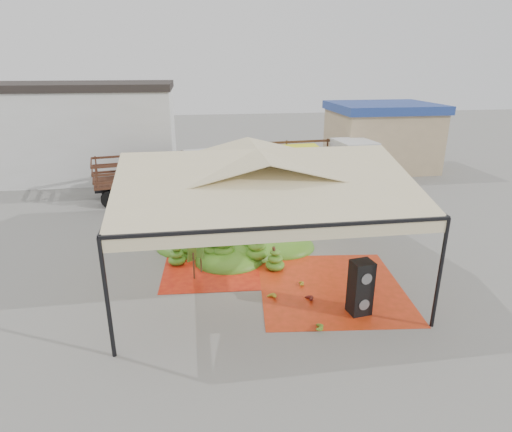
{
  "coord_description": "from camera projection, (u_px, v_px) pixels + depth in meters",
  "views": [
    {
      "loc": [
        -1.97,
        -12.72,
        6.49
      ],
      "look_at": [
        0.2,
        1.5,
        1.3
      ],
      "focal_mm": 30.0,
      "sensor_mm": 36.0,
      "label": 1
    }
  ],
  "objects": [
    {
      "name": "tarp_left",
      "position": [
        227.0,
        263.0,
        14.67
      ],
      "size": [
        4.43,
        4.24,
        0.01
      ],
      "primitive_type": "cube",
      "rotation": [
        0.0,
        0.0,
        -0.06
      ],
      "color": "red",
      "rests_on": "ground"
    },
    {
      "name": "truck_left",
      "position": [
        164.0,
        171.0,
        21.47
      ],
      "size": [
        6.55,
        3.27,
        2.15
      ],
      "rotation": [
        0.0,
        0.0,
        0.19
      ],
      "color": "#4A2818",
      "rests_on": "ground"
    },
    {
      "name": "hand_red_a",
      "position": [
        307.0,
        298.0,
        12.29
      ],
      "size": [
        0.51,
        0.44,
        0.21
      ],
      "primitive_type": "ellipsoid",
      "rotation": [
        0.0,
        0.0,
        0.17
      ],
      "color": "#5C1A15",
      "rests_on": "ground"
    },
    {
      "name": "canopy_tent",
      "position": [
        257.0,
        172.0,
        13.19
      ],
      "size": [
        8.1,
        8.1,
        4.0
      ],
      "color": "black",
      "rests_on": "ground"
    },
    {
      "name": "building_tan",
      "position": [
        381.0,
        136.0,
        27.12
      ],
      "size": [
        6.3,
        5.3,
        4.1
      ],
      "color": "tan",
      "rests_on": "ground"
    },
    {
      "name": "hand_red_b",
      "position": [
        367.0,
        286.0,
        12.93
      ],
      "size": [
        0.62,
        0.58,
        0.22
      ],
      "primitive_type": "ellipsoid",
      "rotation": [
        0.0,
        0.0,
        0.52
      ],
      "color": "#531913",
      "rests_on": "ground"
    },
    {
      "name": "speaker_stack",
      "position": [
        361.0,
        288.0,
        11.5
      ],
      "size": [
        0.63,
        0.57,
        1.55
      ],
      "rotation": [
        0.0,
        0.0,
        0.15
      ],
      "color": "black",
      "rests_on": "ground"
    },
    {
      "name": "banana_leaves",
      "position": [
        201.0,
        271.0,
        14.07
      ],
      "size": [
        0.96,
        1.36,
        3.7
      ],
      "primitive_type": null,
      "color": "#3E7E21",
      "rests_on": "ground"
    },
    {
      "name": "vendor",
      "position": [
        254.0,
        214.0,
        16.96
      ],
      "size": [
        0.7,
        0.56,
        1.65
      ],
      "primitive_type": "imported",
      "rotation": [
        0.0,
        0.0,
        2.83
      ],
      "color": "gray",
      "rests_on": "ground"
    },
    {
      "name": "ground",
      "position": [
        257.0,
        268.0,
        14.31
      ],
      "size": [
        90.0,
        90.0,
        0.0
      ],
      "primitive_type": "plane",
      "color": "slate",
      "rests_on": "ground"
    },
    {
      "name": "tarp_right",
      "position": [
        331.0,
        287.0,
        13.08
      ],
      "size": [
        4.75,
        4.94,
        0.01
      ],
      "primitive_type": "cube",
      "rotation": [
        0.0,
        0.0,
        -0.11
      ],
      "color": "red",
      "rests_on": "ground"
    },
    {
      "name": "truck_right",
      "position": [
        314.0,
        160.0,
        23.17
      ],
      "size": [
        7.32,
        3.02,
        2.45
      ],
      "rotation": [
        0.0,
        0.0,
        0.08
      ],
      "color": "#51311B",
      "rests_on": "ground"
    },
    {
      "name": "hand_yellow_b",
      "position": [
        271.0,
        296.0,
        12.39
      ],
      "size": [
        0.56,
        0.55,
        0.2
      ],
      "primitive_type": "ellipsoid",
      "rotation": [
        0.0,
        0.0,
        0.7
      ],
      "color": "#B88E24",
      "rests_on": "ground"
    },
    {
      "name": "banana_heap",
      "position": [
        239.0,
        231.0,
        15.69
      ],
      "size": [
        6.51,
        5.53,
        1.3
      ],
      "primitive_type": "ellipsoid",
      "rotation": [
        0.0,
        0.0,
        -0.09
      ],
      "color": "#3C7E1A",
      "rests_on": "ground"
    },
    {
      "name": "hanging_bunches",
      "position": [
        278.0,
        197.0,
        13.01
      ],
      "size": [
        4.74,
        0.24,
        0.2
      ],
      "color": "#5E821B",
      "rests_on": "ground"
    },
    {
      "name": "hand_yellow_a",
      "position": [
        299.0,
        283.0,
        13.16
      ],
      "size": [
        0.43,
        0.37,
        0.17
      ],
      "primitive_type": "ellipsoid",
      "rotation": [
        0.0,
        0.0,
        -0.16
      ],
      "color": "gold",
      "rests_on": "ground"
    },
    {
      "name": "building_white",
      "position": [
        52.0,
        131.0,
        24.99
      ],
      "size": [
        14.3,
        6.3,
        5.4
      ],
      "color": "silver",
      "rests_on": "ground"
    },
    {
      "name": "hand_green",
      "position": [
        316.0,
        326.0,
        10.97
      ],
      "size": [
        0.59,
        0.53,
        0.22
      ],
      "primitive_type": "ellipsoid",
      "rotation": [
        0.0,
        0.0,
        -0.29
      ],
      "color": "#507A19",
      "rests_on": "ground"
    }
  ]
}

